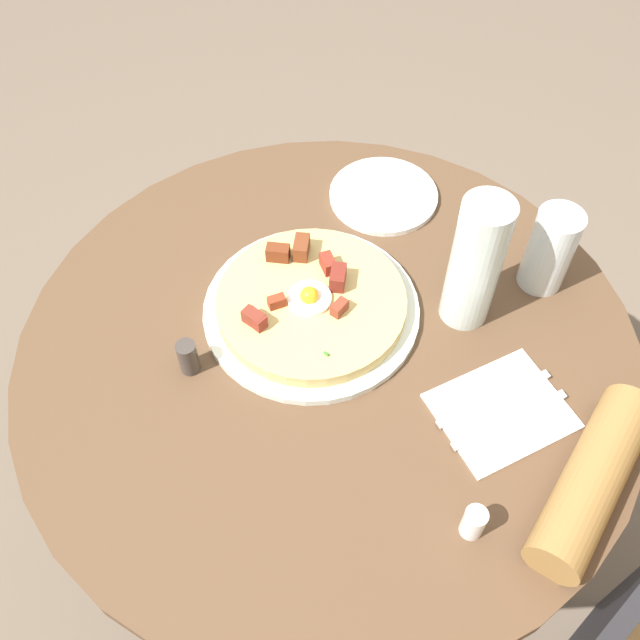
{
  "coord_description": "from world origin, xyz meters",
  "views": [
    {
      "loc": [
        -0.41,
        -0.42,
        1.57
      ],
      "look_at": [
        0.01,
        0.03,
        0.74
      ],
      "focal_mm": 40.13,
      "sensor_mm": 36.0,
      "label": 1
    }
  ],
  "objects_px": {
    "water_glass": "(550,250)",
    "water_bottle": "(475,263)",
    "pizza_plate": "(311,310)",
    "salt_shaker": "(474,522)",
    "dining_table": "(328,403)",
    "knife": "(510,420)",
    "bread_plate": "(383,195)",
    "breakfast_pizza": "(310,301)",
    "pepper_shaker": "(188,357)",
    "fork": "(494,399)"
  },
  "relations": [
    {
      "from": "dining_table",
      "to": "salt_shaker",
      "type": "height_order",
      "value": "salt_shaker"
    },
    {
      "from": "water_glass",
      "to": "dining_table",
      "type": "bearing_deg",
      "value": 157.56
    },
    {
      "from": "breakfast_pizza",
      "to": "pepper_shaker",
      "type": "height_order",
      "value": "breakfast_pizza"
    },
    {
      "from": "dining_table",
      "to": "pepper_shaker",
      "type": "distance_m",
      "value": 0.28
    },
    {
      "from": "water_glass",
      "to": "salt_shaker",
      "type": "xyz_separation_m",
      "value": [
        -0.38,
        -0.18,
        -0.04
      ]
    },
    {
      "from": "bread_plate",
      "to": "water_bottle",
      "type": "relative_size",
      "value": 0.84
    },
    {
      "from": "salt_shaker",
      "to": "pepper_shaker",
      "type": "distance_m",
      "value": 0.43
    },
    {
      "from": "salt_shaker",
      "to": "water_bottle",
      "type": "bearing_deg",
      "value": 41.91
    },
    {
      "from": "dining_table",
      "to": "salt_shaker",
      "type": "relative_size",
      "value": 18.15
    },
    {
      "from": "water_glass",
      "to": "water_bottle",
      "type": "xyz_separation_m",
      "value": [
        -0.13,
        0.04,
        0.04
      ]
    },
    {
      "from": "bread_plate",
      "to": "water_glass",
      "type": "xyz_separation_m",
      "value": [
        0.04,
        -0.29,
        0.06
      ]
    },
    {
      "from": "dining_table",
      "to": "fork",
      "type": "xyz_separation_m",
      "value": [
        0.1,
        -0.22,
        0.18
      ]
    },
    {
      "from": "pizza_plate",
      "to": "breakfast_pizza",
      "type": "distance_m",
      "value": 0.02
    },
    {
      "from": "water_glass",
      "to": "fork",
      "type": "bearing_deg",
      "value": -157.95
    },
    {
      "from": "breakfast_pizza",
      "to": "salt_shaker",
      "type": "relative_size",
      "value": 5.62
    },
    {
      "from": "bread_plate",
      "to": "salt_shaker",
      "type": "height_order",
      "value": "salt_shaker"
    },
    {
      "from": "pizza_plate",
      "to": "water_glass",
      "type": "distance_m",
      "value": 0.36
    },
    {
      "from": "salt_shaker",
      "to": "dining_table",
      "type": "bearing_deg",
      "value": 78.95
    },
    {
      "from": "knife",
      "to": "water_bottle",
      "type": "distance_m",
      "value": 0.22
    },
    {
      "from": "knife",
      "to": "salt_shaker",
      "type": "height_order",
      "value": "salt_shaker"
    },
    {
      "from": "fork",
      "to": "pepper_shaker",
      "type": "relative_size",
      "value": 3.24
    },
    {
      "from": "breakfast_pizza",
      "to": "bread_plate",
      "type": "distance_m",
      "value": 0.27
    },
    {
      "from": "salt_shaker",
      "to": "pepper_shaker",
      "type": "xyz_separation_m",
      "value": [
        -0.11,
        0.42,
        0.0
      ]
    },
    {
      "from": "fork",
      "to": "salt_shaker",
      "type": "relative_size",
      "value": 3.63
    },
    {
      "from": "knife",
      "to": "fork",
      "type": "bearing_deg",
      "value": -90.0
    },
    {
      "from": "pepper_shaker",
      "to": "fork",
      "type": "bearing_deg",
      "value": -50.13
    },
    {
      "from": "knife",
      "to": "water_bottle",
      "type": "xyz_separation_m",
      "value": [
        0.1,
        0.16,
        0.1
      ]
    },
    {
      "from": "knife",
      "to": "pepper_shaker",
      "type": "bearing_deg",
      "value": -37.77
    },
    {
      "from": "breakfast_pizza",
      "to": "bread_plate",
      "type": "height_order",
      "value": "breakfast_pizza"
    },
    {
      "from": "breakfast_pizza",
      "to": "pepper_shaker",
      "type": "bearing_deg",
      "value": 168.03
    },
    {
      "from": "fork",
      "to": "water_glass",
      "type": "bearing_deg",
      "value": -141.73
    },
    {
      "from": "pizza_plate",
      "to": "knife",
      "type": "xyz_separation_m",
      "value": [
        0.07,
        -0.32,
        0.0
      ]
    },
    {
      "from": "pizza_plate",
      "to": "salt_shaker",
      "type": "bearing_deg",
      "value": -102.38
    },
    {
      "from": "bread_plate",
      "to": "water_glass",
      "type": "distance_m",
      "value": 0.3
    },
    {
      "from": "pizza_plate",
      "to": "salt_shaker",
      "type": "xyz_separation_m",
      "value": [
        -0.08,
        -0.38,
        0.02
      ]
    },
    {
      "from": "dining_table",
      "to": "water_glass",
      "type": "height_order",
      "value": "water_glass"
    },
    {
      "from": "knife",
      "to": "water_glass",
      "type": "distance_m",
      "value": 0.27
    },
    {
      "from": "pizza_plate",
      "to": "pepper_shaker",
      "type": "relative_size",
      "value": 5.77
    },
    {
      "from": "water_bottle",
      "to": "pepper_shaker",
      "type": "distance_m",
      "value": 0.42
    },
    {
      "from": "pepper_shaker",
      "to": "breakfast_pizza",
      "type": "bearing_deg",
      "value": -11.97
    },
    {
      "from": "breakfast_pizza",
      "to": "fork",
      "type": "height_order",
      "value": "breakfast_pizza"
    },
    {
      "from": "breakfast_pizza",
      "to": "pepper_shaker",
      "type": "distance_m",
      "value": 0.2
    },
    {
      "from": "water_glass",
      "to": "water_bottle",
      "type": "bearing_deg",
      "value": 163.2
    },
    {
      "from": "pizza_plate",
      "to": "water_bottle",
      "type": "height_order",
      "value": "water_bottle"
    },
    {
      "from": "knife",
      "to": "pepper_shaker",
      "type": "distance_m",
      "value": 0.44
    },
    {
      "from": "dining_table",
      "to": "pizza_plate",
      "type": "distance_m",
      "value": 0.19
    },
    {
      "from": "water_bottle",
      "to": "salt_shaker",
      "type": "bearing_deg",
      "value": -138.09
    },
    {
      "from": "bread_plate",
      "to": "knife",
      "type": "bearing_deg",
      "value": -114.1
    },
    {
      "from": "dining_table",
      "to": "salt_shaker",
      "type": "bearing_deg",
      "value": -101.05
    },
    {
      "from": "breakfast_pizza",
      "to": "knife",
      "type": "relative_size",
      "value": 1.55
    }
  ]
}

